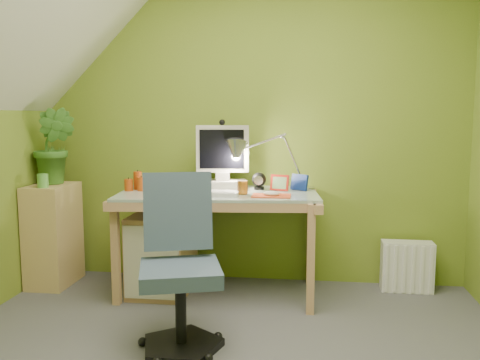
# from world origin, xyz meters

# --- Properties ---
(wall_back) EXTENTS (3.20, 0.01, 2.40)m
(wall_back) POSITION_xyz_m (0.00, 1.60, 1.20)
(wall_back) COLOR olive
(wall_back) RESTS_ON floor
(desk) EXTENTS (1.43, 0.81, 0.73)m
(desk) POSITION_xyz_m (-0.18, 1.23, 0.37)
(desk) COLOR tan
(desk) RESTS_ON floor
(monitor) EXTENTS (0.39, 0.27, 0.50)m
(monitor) POSITION_xyz_m (-0.18, 1.41, 0.98)
(monitor) COLOR #B5AFA3
(monitor) RESTS_ON desk
(speaker_left) EXTENTS (0.11, 0.11, 0.12)m
(speaker_left) POSITION_xyz_m (-0.45, 1.39, 0.79)
(speaker_left) COLOR black
(speaker_left) RESTS_ON desk
(speaker_right) EXTENTS (0.12, 0.12, 0.12)m
(speaker_right) POSITION_xyz_m (0.09, 1.39, 0.80)
(speaker_right) COLOR black
(speaker_right) RESTS_ON desk
(keyboard) EXTENTS (0.48, 0.17, 0.02)m
(keyboard) POSITION_xyz_m (-0.26, 1.09, 0.75)
(keyboard) COLOR silver
(keyboard) RESTS_ON desk
(mousepad) EXTENTS (0.26, 0.18, 0.01)m
(mousepad) POSITION_xyz_m (0.20, 1.09, 0.74)
(mousepad) COLOR #BA401D
(mousepad) RESTS_ON desk
(mouse) EXTENTS (0.11, 0.08, 0.04)m
(mouse) POSITION_xyz_m (0.20, 1.09, 0.75)
(mouse) COLOR white
(mouse) RESTS_ON mousepad
(amber_tumbler) EXTENTS (0.09, 0.09, 0.09)m
(amber_tumbler) POSITION_xyz_m (-0.00, 1.15, 0.78)
(amber_tumbler) COLOR #9A5916
(amber_tumbler) RESTS_ON desk
(candle_cluster) EXTENTS (0.18, 0.15, 0.13)m
(candle_cluster) POSITION_xyz_m (-0.78, 1.24, 0.80)
(candle_cluster) COLOR #A93E0E
(candle_cluster) RESTS_ON desk
(photo_frame_red) EXTENTS (0.13, 0.05, 0.11)m
(photo_frame_red) POSITION_xyz_m (0.24, 1.35, 0.79)
(photo_frame_red) COLOR red
(photo_frame_red) RESTS_ON desk
(photo_frame_blue) EXTENTS (0.12, 0.09, 0.11)m
(photo_frame_blue) POSITION_xyz_m (0.38, 1.39, 0.79)
(photo_frame_blue) COLOR navy
(photo_frame_blue) RESTS_ON desk
(photo_frame_green) EXTENTS (0.13, 0.08, 0.11)m
(photo_frame_green) POSITION_xyz_m (-0.58, 1.37, 0.79)
(photo_frame_green) COLOR beige
(photo_frame_green) RESTS_ON desk
(desk_lamp) EXTENTS (0.57, 0.30, 0.58)m
(desk_lamp) POSITION_xyz_m (0.27, 1.41, 1.03)
(desk_lamp) COLOR silver
(desk_lamp) RESTS_ON desk
(side_ledge) EXTENTS (0.28, 0.43, 0.76)m
(side_ledge) POSITION_xyz_m (-1.45, 1.28, 0.38)
(side_ledge) COLOR tan
(side_ledge) RESTS_ON floor
(potted_plant) EXTENTS (0.32, 0.26, 0.57)m
(potted_plant) POSITION_xyz_m (-1.43, 1.33, 1.04)
(potted_plant) COLOR #3A7125
(potted_plant) RESTS_ON side_ledge
(green_cup) EXTENTS (0.08, 0.08, 0.10)m
(green_cup) POSITION_xyz_m (-1.43, 1.13, 0.80)
(green_cup) COLOR #5CA846
(green_cup) RESTS_ON side_ledge
(task_chair) EXTENTS (0.60, 0.60, 0.87)m
(task_chair) POSITION_xyz_m (-0.24, 0.34, 0.43)
(task_chair) COLOR #3A4C60
(task_chair) RESTS_ON floor
(radiator) EXTENTS (0.36, 0.15, 0.36)m
(radiator) POSITION_xyz_m (1.16, 1.46, 0.18)
(radiator) COLOR silver
(radiator) RESTS_ON floor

